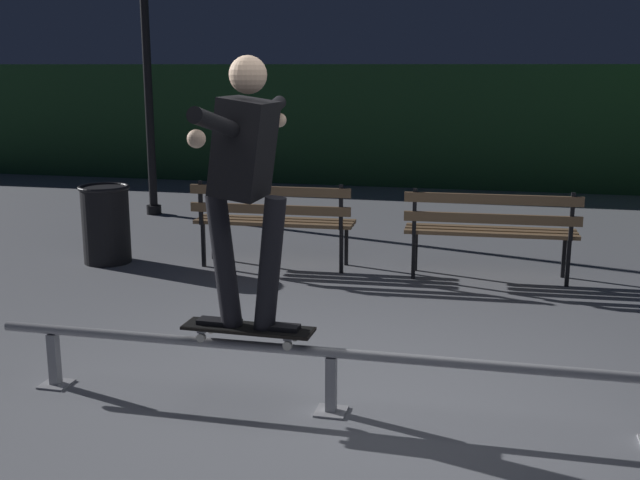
{
  "coord_description": "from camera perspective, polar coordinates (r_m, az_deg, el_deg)",
  "views": [
    {
      "loc": [
        0.88,
        -4.21,
        1.99
      ],
      "look_at": [
        -0.25,
        0.73,
        0.85
      ],
      "focal_mm": 43.69,
      "sensor_mm": 36.0,
      "label": 1
    }
  ],
  "objects": [
    {
      "name": "ground_plane",
      "position": [
        4.74,
        1.0,
        -12.15
      ],
      "size": [
        90.0,
        90.0,
        0.0
      ],
      "primitive_type": "plane",
      "color": "slate"
    },
    {
      "name": "hedge_backdrop",
      "position": [
        13.47,
        9.22,
        8.32
      ],
      "size": [
        24.0,
        1.2,
        2.01
      ],
      "primitive_type": "cube",
      "color": "#234C28",
      "rests_on": "ground"
    },
    {
      "name": "grind_rail",
      "position": [
        4.55,
        0.82,
        -8.94
      ],
      "size": [
        4.22,
        0.18,
        0.4
      ],
      "color": "#9E9EA3",
      "rests_on": "ground"
    },
    {
      "name": "skateboard",
      "position": [
        4.62,
        -5.28,
        -6.52
      ],
      "size": [
        0.79,
        0.22,
        0.09
      ],
      "color": "black",
      "rests_on": "grind_rail"
    },
    {
      "name": "skateboarder",
      "position": [
        4.4,
        -5.49,
        5.06
      ],
      "size": [
        0.62,
        1.41,
        1.56
      ],
      "color": "black",
      "rests_on": "skateboard"
    },
    {
      "name": "park_bench_leftmost",
      "position": [
        7.73,
        -3.48,
        1.82
      ],
      "size": [
        1.62,
        0.48,
        0.88
      ],
      "color": "black",
      "rests_on": "ground"
    },
    {
      "name": "park_bench_left_center",
      "position": [
        7.42,
        12.4,
        1.09
      ],
      "size": [
        1.62,
        0.48,
        0.88
      ],
      "color": "black",
      "rests_on": "ground"
    },
    {
      "name": "lamp_post_left",
      "position": [
        10.73,
        -12.68,
        15.01
      ],
      "size": [
        0.32,
        0.32,
        3.9
      ],
      "color": "black",
      "rests_on": "ground"
    },
    {
      "name": "trash_can",
      "position": [
        8.26,
        -15.41,
        1.21
      ],
      "size": [
        0.52,
        0.52,
        0.8
      ],
      "color": "black",
      "rests_on": "ground"
    }
  ]
}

